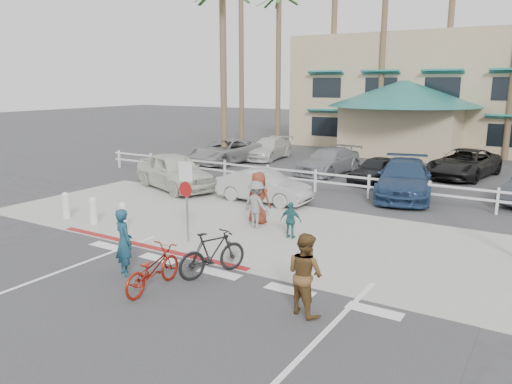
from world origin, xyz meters
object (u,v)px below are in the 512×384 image
Objects in this scene: sign_post at (187,195)px; bike_black at (213,253)px; car_red_compact at (175,171)px; bike_red at (153,269)px; car_white_sedan at (264,186)px.

bike_black is (2.22, -1.75, -0.88)m from sign_post.
bike_black is 0.40× the size of car_red_compact.
bike_red is at bearing -63.72° from sign_post.
sign_post reaches higher than bike_black.
sign_post reaches higher than car_white_sedan.
car_red_compact reaches higher than bike_red.
car_red_compact is (-7.56, 7.36, 0.24)m from bike_black.
car_white_sedan is (-0.68, 5.58, -0.81)m from sign_post.
sign_post reaches higher than bike_red.
car_red_compact is (-5.34, 5.61, -0.64)m from sign_post.
car_white_sedan reaches higher than bike_red.
sign_post is 2.96m from bike_black.
bike_black is 7.88m from car_white_sedan.
car_red_compact reaches higher than car_white_sedan.
car_red_compact is at bearing -56.52° from bike_red.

